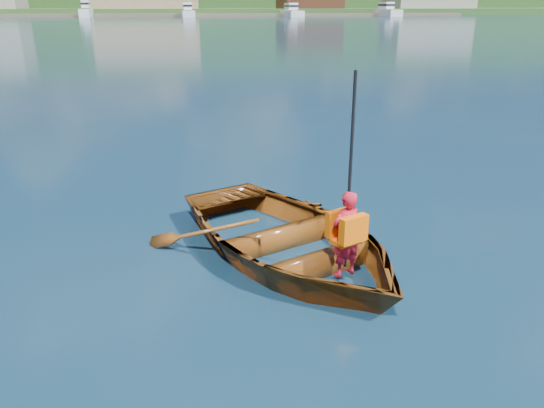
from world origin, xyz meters
The scene contains 5 objects.
ground centered at (0.00, 0.00, 0.00)m, with size 600.00×600.00×0.00m.
rowboat centered at (0.15, -0.04, 0.25)m, with size 3.95×4.56×0.79m.
child_paddler centered at (0.62, -0.81, 0.63)m, with size 0.44×0.44×2.24m.
dock centered at (5.08, 148.00, 0.40)m, with size 160.05×8.63×0.80m.
marina_yachts centered at (-8.22, 143.34, 1.36)m, with size 143.83×13.24×4.36m.
Camera 1 is at (-1.22, -5.88, 2.96)m, focal length 35.00 mm.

